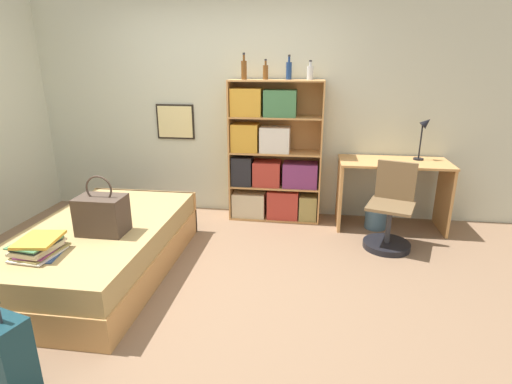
# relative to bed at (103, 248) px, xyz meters

# --- Properties ---
(ground_plane) EXTENTS (14.00, 14.00, 0.00)m
(ground_plane) POSITION_rel_bed_xyz_m (0.76, -0.02, -0.22)
(ground_plane) COLOR #84664C
(wall_back) EXTENTS (10.00, 0.09, 2.60)m
(wall_back) POSITION_rel_bed_xyz_m (0.76, 1.73, 1.08)
(wall_back) COLOR beige
(wall_back) RESTS_ON ground_plane
(bed) EXTENTS (1.15, 2.01, 0.45)m
(bed) POSITION_rel_bed_xyz_m (0.00, 0.00, 0.00)
(bed) COLOR tan
(bed) RESTS_ON ground_plane
(handbag) EXTENTS (0.38, 0.26, 0.49)m
(handbag) POSITION_rel_bed_xyz_m (0.13, -0.16, 0.39)
(handbag) COLOR #47382D
(handbag) RESTS_ON bed
(book_stack_on_bed) EXTENTS (0.33, 0.38, 0.13)m
(book_stack_on_bed) POSITION_rel_bed_xyz_m (-0.13, -0.61, 0.29)
(book_stack_on_bed) COLOR #334C84
(book_stack_on_bed) RESTS_ON bed
(bookcase) EXTENTS (1.05, 0.34, 1.61)m
(bookcase) POSITION_rel_bed_xyz_m (1.33, 1.51, 0.49)
(bookcase) COLOR tan
(bookcase) RESTS_ON ground_plane
(bottle_green) EXTENTS (0.06, 0.06, 0.28)m
(bottle_green) POSITION_rel_bed_xyz_m (1.04, 1.47, 1.49)
(bottle_green) COLOR brown
(bottle_green) RESTS_ON bookcase
(bottle_brown) EXTENTS (0.06, 0.06, 0.21)m
(bottle_brown) POSITION_rel_bed_xyz_m (1.27, 1.52, 1.47)
(bottle_brown) COLOR brown
(bottle_brown) RESTS_ON bookcase
(bottle_clear) EXTENTS (0.06, 0.06, 0.26)m
(bottle_clear) POSITION_rel_bed_xyz_m (1.52, 1.56, 1.49)
(bottle_clear) COLOR navy
(bottle_clear) RESTS_ON bookcase
(bottle_blue) EXTENTS (0.07, 0.07, 0.20)m
(bottle_blue) POSITION_rel_bed_xyz_m (1.75, 1.56, 1.46)
(bottle_blue) COLOR #B7BCC1
(bottle_blue) RESTS_ON bookcase
(desk) EXTENTS (1.17, 0.56, 0.77)m
(desk) POSITION_rel_bed_xyz_m (2.70, 1.41, 0.31)
(desk) COLOR tan
(desk) RESTS_ON ground_plane
(desk_lamp) EXTENTS (0.16, 0.11, 0.48)m
(desk_lamp) POSITION_rel_bed_xyz_m (3.00, 1.51, 0.87)
(desk_lamp) COLOR black
(desk_lamp) RESTS_ON desk
(desk_chair) EXTENTS (0.54, 0.54, 0.86)m
(desk_chair) POSITION_rel_bed_xyz_m (2.61, 0.88, 0.05)
(desk_chair) COLOR black
(desk_chair) RESTS_ON ground_plane
(waste_bin) EXTENTS (0.23, 0.23, 0.26)m
(waste_bin) POSITION_rel_bed_xyz_m (2.55, 1.35, -0.09)
(waste_bin) COLOR slate
(waste_bin) RESTS_ON ground_plane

